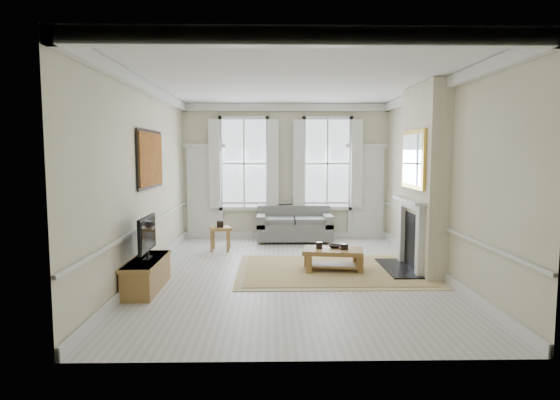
{
  "coord_description": "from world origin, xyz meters",
  "views": [
    {
      "loc": [
        -0.36,
        -8.27,
        2.16
      ],
      "look_at": [
        -0.19,
        0.81,
        1.25
      ],
      "focal_mm": 30.0,
      "sensor_mm": 36.0,
      "label": 1
    }
  ],
  "objects_px": {
    "sofa": "(294,227)",
    "tv_stand": "(147,274)",
    "coffee_table": "(333,253)",
    "side_table": "(220,232)"
  },
  "relations": [
    {
      "from": "sofa",
      "to": "tv_stand",
      "type": "height_order",
      "value": "sofa"
    },
    {
      "from": "tv_stand",
      "to": "coffee_table",
      "type": "bearing_deg",
      "value": 20.33
    },
    {
      "from": "sofa",
      "to": "side_table",
      "type": "distance_m",
      "value": 2.02
    },
    {
      "from": "coffee_table",
      "to": "tv_stand",
      "type": "relative_size",
      "value": 0.85
    },
    {
      "from": "sofa",
      "to": "coffee_table",
      "type": "relative_size",
      "value": 1.56
    },
    {
      "from": "coffee_table",
      "to": "side_table",
      "type": "bearing_deg",
      "value": 150.11
    },
    {
      "from": "side_table",
      "to": "coffee_table",
      "type": "height_order",
      "value": "side_table"
    },
    {
      "from": "sofa",
      "to": "side_table",
      "type": "height_order",
      "value": "sofa"
    },
    {
      "from": "sofa",
      "to": "tv_stand",
      "type": "relative_size",
      "value": 1.32
    },
    {
      "from": "sofa",
      "to": "coffee_table",
      "type": "xyz_separation_m",
      "value": [
        0.57,
        -2.94,
        -0.03
      ]
    }
  ]
}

